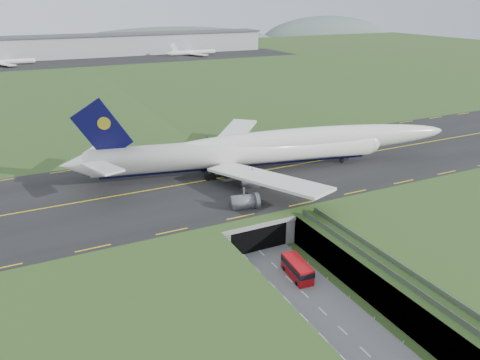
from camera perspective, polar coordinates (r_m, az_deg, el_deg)
ground at (r=85.82m, az=4.91°, el=-11.07°), size 900.00×900.00×0.00m
airfield_deck at (r=84.26m, az=4.97°, el=-9.35°), size 800.00×800.00×6.00m
trench_road at (r=80.55m, az=7.71°, el=-13.52°), size 12.00×75.00×0.20m
taxiway at (r=109.56m, az=-3.82°, el=-0.02°), size 800.00×44.00×0.18m
tunnel_portal at (r=97.01m, az=-0.08°, el=-4.68°), size 17.00×22.30×6.00m
guideway at (r=76.65m, az=19.88°, el=-12.05°), size 3.00×53.00×7.05m
jumbo_jet at (r=114.49m, az=3.19°, el=3.84°), size 96.54×60.94×20.58m
shuttle_tram at (r=83.72m, az=7.00°, el=-10.71°), size 3.55×7.77×3.08m
cargo_terminal at (r=364.48m, az=-20.72°, el=14.98°), size 320.00×67.00×15.60m
distant_hills at (r=504.73m, az=-14.73°, el=14.98°), size 700.00×91.00×60.00m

